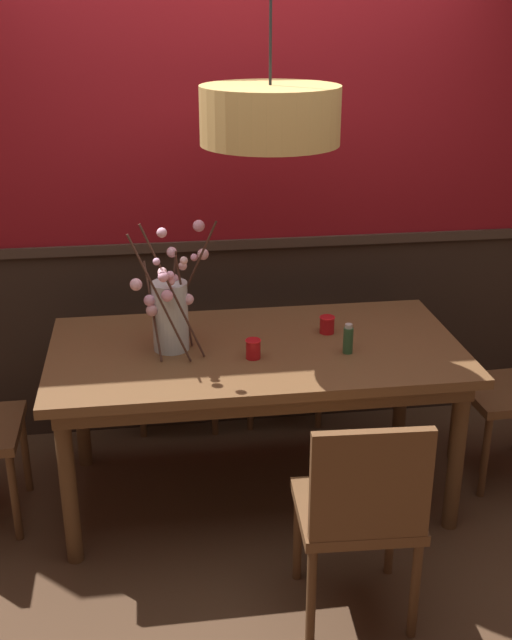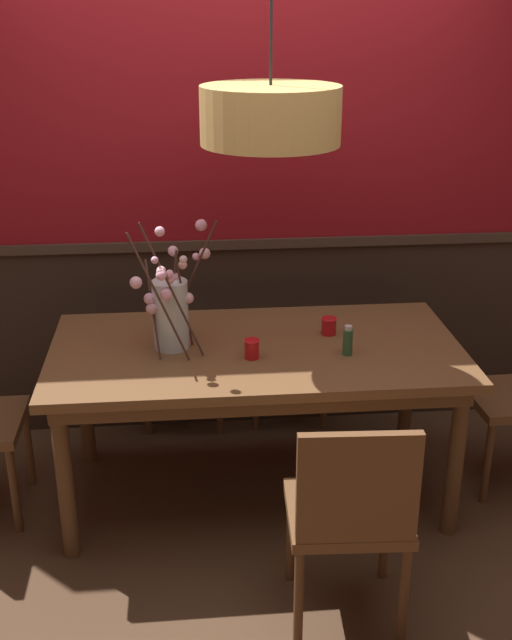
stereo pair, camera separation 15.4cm
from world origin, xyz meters
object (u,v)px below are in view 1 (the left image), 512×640
chair_far_side_right (281,325)px  pendant_lamp (270,115)px  candle_holder_nearer_center (253,349)px  candle_holder_nearer_edge (327,325)px  dining_table (256,363)px  chair_far_side_left (178,333)px  vase_with_blossoms (171,312)px  condiment_bottle (348,339)px  chair_near_side_right (361,508)px

chair_far_side_right → pendant_lamp: bearing=-103.9°
candle_holder_nearer_center → candle_holder_nearer_edge: size_ratio=1.08×
dining_table → candle_holder_nearer_edge: candle_holder_nearer_edge is taller
chair_far_side_right → pendant_lamp: (-0.21, -0.83, 1.28)m
chair_far_side_left → chair_far_side_right: bearing=0.1°
dining_table → pendant_lamp: bearing=27.9°
candle_holder_nearer_center → pendant_lamp: bearing=59.3°
chair_far_side_right → vase_with_blossoms: (-0.64, -0.84, 0.44)m
candle_holder_nearer_edge → pendant_lamp: size_ratio=0.06×
chair_far_side_right → condiment_bottle: size_ratio=6.68×
condiment_bottle → pendant_lamp: pendant_lamp is taller
chair_far_side_left → candle_holder_nearer_edge: bearing=-48.2°
chair_far_side_right → chair_near_side_right: 1.76m
vase_with_blossoms → pendant_lamp: 0.95m
candle_holder_nearer_center → candle_holder_nearer_edge: 0.45m
chair_near_side_right → vase_with_blossoms: 1.20m
dining_table → pendant_lamp: pendant_lamp is taller
vase_with_blossoms → pendant_lamp: size_ratio=0.47×
candle_holder_nearer_edge → candle_holder_nearer_center: bearing=-148.8°
dining_table → chair_near_side_right: bearing=-73.7°
dining_table → chair_near_side_right: 0.95m
dining_table → chair_far_side_right: size_ratio=2.03×
dining_table → candle_holder_nearer_center: 0.18m
chair_near_side_right → pendant_lamp: (-0.20, 0.93, 1.29)m
dining_table → candle_holder_nearer_edge: size_ratio=22.67×
chair_far_side_left → candle_holder_nearer_center: chair_far_side_left is taller
dining_table → candle_holder_nearer_center: bearing=-103.7°
pendant_lamp → chair_far_side_right: bearing=76.1°
vase_with_blossoms → condiment_bottle: vase_with_blossoms is taller
chair_near_side_right → candle_holder_nearer_center: size_ratio=10.21×
candle_holder_nearer_edge → pendant_lamp: 1.02m
candle_holder_nearer_edge → chair_far_side_right: bearing=96.4°
pendant_lamp → chair_far_side_left: bearing=114.8°
dining_table → chair_far_side_left: (-0.32, 0.86, -0.19)m
chair_far_side_left → vase_with_blossoms: 0.95m
vase_with_blossoms → condiment_bottle: (0.77, -0.15, -0.11)m
dining_table → chair_far_side_left: chair_far_side_left is taller
condiment_bottle → dining_table: bearing=162.5°
candle_holder_nearer_edge → pendant_lamp: bearing=-165.2°
vase_with_blossoms → pendant_lamp: (0.44, 0.01, 0.84)m
candle_holder_nearer_edge → pendant_lamp: pendant_lamp is taller
dining_table → vase_with_blossoms: vase_with_blossoms is taller
chair_far_side_right → vase_with_blossoms: vase_with_blossoms is taller
vase_with_blossoms → candle_holder_nearer_edge: (0.73, 0.08, -0.14)m
condiment_bottle → chair_near_side_right: bearing=-99.7°
chair_far_side_left → candle_holder_nearer_edge: (0.67, -0.75, 0.32)m
candle_holder_nearer_edge → condiment_bottle: condiment_bottle is taller
condiment_bottle → chair_far_side_left: bearing=125.9°
chair_far_side_right → condiment_bottle: bearing=-82.8°
chair_far_side_right → candle_holder_nearer_edge: 0.82m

